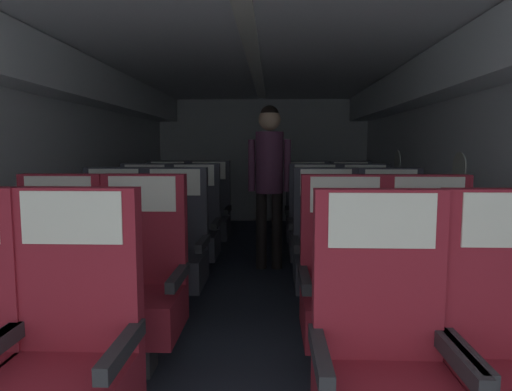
% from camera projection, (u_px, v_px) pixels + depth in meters
% --- Properties ---
extents(ground, '(3.73, 7.87, 0.02)m').
position_uv_depth(ground, '(253.00, 291.00, 3.91)').
color(ground, '#2D3342').
extents(fuselage_shell, '(3.61, 7.52, 2.09)m').
position_uv_depth(fuselage_shell, '(254.00, 116.00, 4.01)').
color(fuselage_shell, silver).
rests_on(fuselage_shell, ground).
extents(seat_a_left_aisle, '(0.51, 0.48, 1.09)m').
position_uv_depth(seat_a_left_aisle, '(67.00, 361.00, 1.64)').
color(seat_a_left_aisle, '#38383D').
rests_on(seat_a_left_aisle, ground).
extents(seat_a_right_window, '(0.51, 0.48, 1.09)m').
position_uv_depth(seat_a_right_window, '(384.00, 371.00, 1.57)').
color(seat_a_right_window, '#38383D').
rests_on(seat_a_right_window, ground).
extents(seat_b_left_window, '(0.51, 0.48, 1.09)m').
position_uv_depth(seat_b_left_window, '(55.00, 287.00, 2.51)').
color(seat_b_left_window, '#38383D').
rests_on(seat_b_left_window, ground).
extents(seat_b_left_aisle, '(0.51, 0.48, 1.09)m').
position_uv_depth(seat_b_left_aisle, '(140.00, 288.00, 2.50)').
color(seat_b_left_aisle, '#38383D').
rests_on(seat_b_left_aisle, ground).
extents(seat_b_right_aisle, '(0.51, 0.48, 1.09)m').
position_uv_depth(seat_b_right_aisle, '(431.00, 291.00, 2.45)').
color(seat_b_right_aisle, '#38383D').
rests_on(seat_b_right_aisle, ground).
extents(seat_b_right_window, '(0.51, 0.48, 1.09)m').
position_uv_depth(seat_b_right_window, '(345.00, 290.00, 2.45)').
color(seat_b_right_window, '#38383D').
rests_on(seat_b_right_window, ground).
extents(seat_c_left_window, '(0.51, 0.48, 1.09)m').
position_uv_depth(seat_c_left_window, '(112.00, 251.00, 3.38)').
color(seat_c_left_window, '#38383D').
rests_on(seat_c_left_window, ground).
extents(seat_c_left_aisle, '(0.51, 0.48, 1.09)m').
position_uv_depth(seat_c_left_aisle, '(174.00, 252.00, 3.36)').
color(seat_c_left_aisle, '#38383D').
rests_on(seat_c_left_aisle, ground).
extents(seat_c_right_aisle, '(0.51, 0.48, 1.09)m').
position_uv_depth(seat_c_right_aisle, '(392.00, 254.00, 3.29)').
color(seat_c_right_aisle, '#38383D').
rests_on(seat_c_right_aisle, ground).
extents(seat_c_right_window, '(0.51, 0.48, 1.09)m').
position_uv_depth(seat_c_right_window, '(326.00, 253.00, 3.33)').
color(seat_c_right_window, '#38383D').
rests_on(seat_c_right_window, ground).
extents(seat_d_left_window, '(0.51, 0.48, 1.09)m').
position_uv_depth(seat_d_left_window, '(143.00, 230.00, 4.24)').
color(seat_d_left_window, '#38383D').
rests_on(seat_d_left_window, ground).
extents(seat_d_left_aisle, '(0.51, 0.48, 1.09)m').
position_uv_depth(seat_d_left_aisle, '(193.00, 230.00, 4.23)').
color(seat_d_left_aisle, '#38383D').
rests_on(seat_d_left_aisle, ground).
extents(seat_d_right_aisle, '(0.51, 0.48, 1.09)m').
position_uv_depth(seat_d_right_aisle, '(366.00, 232.00, 4.16)').
color(seat_d_right_aisle, '#38383D').
rests_on(seat_d_right_aisle, ground).
extents(seat_d_right_window, '(0.51, 0.48, 1.09)m').
position_uv_depth(seat_d_right_window, '(315.00, 231.00, 4.20)').
color(seat_d_right_window, '#38383D').
rests_on(seat_d_right_window, ground).
extents(seat_e_left_window, '(0.51, 0.48, 1.09)m').
position_uv_depth(seat_e_left_window, '(167.00, 216.00, 5.13)').
color(seat_e_left_window, '#38383D').
rests_on(seat_e_left_window, ground).
extents(seat_e_left_aisle, '(0.51, 0.48, 1.09)m').
position_uv_depth(seat_e_left_aisle, '(208.00, 216.00, 5.11)').
color(seat_e_left_aisle, '#38383D').
rests_on(seat_e_left_aisle, ground).
extents(seat_e_right_aisle, '(0.51, 0.48, 1.09)m').
position_uv_depth(seat_e_right_aisle, '(351.00, 217.00, 5.03)').
color(seat_e_right_aisle, '#38383D').
rests_on(seat_e_right_aisle, ground).
extents(seat_e_right_window, '(0.51, 0.48, 1.09)m').
position_uv_depth(seat_e_right_window, '(307.00, 217.00, 5.05)').
color(seat_e_right_window, '#38383D').
rests_on(seat_e_right_window, ground).
extents(flight_attendant, '(0.43, 0.28, 1.65)m').
position_uv_depth(flight_attendant, '(269.00, 169.00, 4.51)').
color(flight_attendant, black).
rests_on(flight_attendant, ground).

